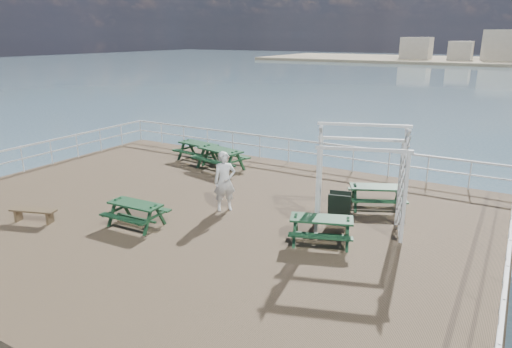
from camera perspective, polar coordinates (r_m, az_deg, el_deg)
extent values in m
cube|color=brown|center=(14.92, -7.71, -5.18)|extent=(18.00, 14.00, 0.30)
plane|color=#436270|center=(52.09, 20.55, 7.72)|extent=(300.00, 300.00, 0.00)
cube|color=beige|center=(145.71, 19.51, 14.64)|extent=(8.00, 8.00, 6.00)
cube|color=beige|center=(143.85, 24.30, 13.91)|extent=(6.00, 8.00, 5.00)
cube|color=beige|center=(143.01, 28.44, 13.98)|extent=(10.00, 8.00, 8.00)
cylinder|color=brown|center=(23.92, -13.82, -0.01)|extent=(0.36, 0.36, 2.10)
cylinder|color=brown|center=(17.72, 24.37, -7.16)|extent=(0.36, 0.36, 2.10)
cube|color=silver|center=(20.15, 4.14, 4.36)|extent=(17.70, 0.07, 0.07)
cube|color=silver|center=(20.26, 4.11, 2.98)|extent=(17.70, 0.05, 0.05)
cylinder|color=silver|center=(25.32, -14.24, 5.33)|extent=(0.05, 0.05, 1.10)
cube|color=silver|center=(21.01, -27.37, 3.00)|extent=(0.07, 13.70, 0.07)
cube|color=silver|center=(21.12, -27.19, 1.69)|extent=(0.05, 13.70, 0.05)
cube|color=silver|center=(11.69, 29.20, -7.38)|extent=(0.07, 13.70, 0.07)
cube|color=silver|center=(11.89, 28.85, -9.59)|extent=(0.05, 13.70, 0.05)
cube|color=#133520|center=(20.66, -7.23, 3.78)|extent=(1.95, 0.98, 0.06)
cube|color=#133520|center=(21.16, -6.01, 3.30)|extent=(1.88, 0.52, 0.05)
cube|color=#133520|center=(20.31, -8.45, 2.63)|extent=(1.88, 0.52, 0.05)
cube|color=#133520|center=(21.28, -8.68, 3.22)|extent=(0.29, 1.50, 0.06)
cube|color=#133520|center=(20.20, -5.64, 2.59)|extent=(0.29, 1.50, 0.06)
cube|color=#133520|center=(21.50, -8.07, 3.24)|extent=(0.16, 0.54, 0.91)
cube|color=#133520|center=(21.09, -9.29, 2.92)|extent=(0.16, 0.54, 0.91)
cube|color=#133520|center=(20.43, -5.04, 2.63)|extent=(0.16, 0.54, 0.91)
cube|color=#133520|center=(20.00, -6.25, 2.27)|extent=(0.16, 0.54, 0.91)
cube|color=#133520|center=(20.78, -7.18, 2.42)|extent=(1.65, 0.31, 0.06)
cube|color=#133520|center=(19.18, -4.50, 3.02)|extent=(2.13, 1.19, 0.07)
cube|color=#133520|center=(19.71, -3.06, 2.46)|extent=(2.03, 0.70, 0.06)
cube|color=#133520|center=(18.82, -5.96, 1.69)|extent=(2.03, 0.70, 0.06)
cube|color=#133520|center=(19.87, -6.14, 2.44)|extent=(0.43, 1.61, 0.07)
cube|color=#133520|center=(18.68, -2.70, 1.58)|extent=(0.43, 1.61, 0.07)
cube|color=#133520|center=(20.10, -5.42, 2.46)|extent=(0.21, 0.58, 0.98)
cube|color=#133520|center=(19.67, -6.86, 2.09)|extent=(0.21, 0.58, 0.98)
cube|color=#133520|center=(18.93, -1.98, 1.62)|extent=(0.21, 0.58, 0.98)
cube|color=#133520|center=(18.47, -3.43, 1.21)|extent=(0.21, 0.58, 0.98)
cube|color=#133520|center=(19.32, -4.46, 1.45)|extent=(1.77, 0.46, 0.07)
cube|color=#133520|center=(15.31, 14.94, -1.59)|extent=(1.85, 1.35, 0.06)
cube|color=#133520|center=(15.94, 14.53, -1.88)|extent=(1.67, 0.96, 0.05)
cube|color=#133520|center=(14.87, 15.23, -3.32)|extent=(1.67, 0.96, 0.05)
cube|color=#133520|center=(15.30, 12.20, -2.60)|extent=(0.67, 1.29, 0.06)
cube|color=#133520|center=(15.55, 17.48, -2.69)|extent=(0.67, 1.29, 0.06)
cube|color=#133520|center=(15.58, 12.06, -2.41)|extent=(0.28, 0.48, 0.84)
cube|color=#133520|center=(15.04, 12.32, -3.14)|extent=(0.28, 0.48, 0.84)
cube|color=#133520|center=(15.83, 17.25, -2.50)|extent=(0.28, 0.48, 0.84)
cube|color=#133520|center=(15.30, 17.69, -3.22)|extent=(0.28, 0.48, 0.84)
cube|color=#133520|center=(15.47, 14.81, -3.25)|extent=(1.43, 0.73, 0.06)
cube|color=#133520|center=(13.91, -14.87, -3.64)|extent=(1.66, 0.71, 0.05)
cube|color=#133520|center=(14.38, -13.33, -3.97)|extent=(1.65, 0.30, 0.05)
cube|color=#133520|center=(13.64, -16.33, -5.38)|extent=(1.65, 0.30, 0.05)
cube|color=#133520|center=(14.46, -16.80, -4.21)|extent=(0.13, 1.32, 0.05)
cube|color=#133520|center=(13.58, -12.64, -5.27)|extent=(0.13, 1.32, 0.05)
cube|color=#133520|center=(14.66, -16.04, -4.04)|extent=(0.09, 0.47, 0.80)
cube|color=#133520|center=(14.30, -17.54, -4.71)|extent=(0.09, 0.47, 0.80)
cube|color=#133520|center=(13.79, -11.89, -5.08)|extent=(0.09, 0.47, 0.80)
cube|color=#133520|center=(13.41, -13.37, -5.83)|extent=(0.09, 0.47, 0.80)
cube|color=#133520|center=(14.07, -14.73, -5.35)|extent=(1.46, 0.13, 0.05)
cube|color=#133520|center=(12.48, 8.21, -5.57)|extent=(1.80, 1.19, 0.06)
cube|color=#133520|center=(13.10, 8.25, -5.73)|extent=(1.66, 0.80, 0.05)
cube|color=#133520|center=(12.08, 8.06, -7.76)|extent=(1.66, 0.80, 0.05)
cube|color=#133520|center=(12.63, 4.96, -6.60)|extent=(0.54, 1.30, 0.06)
cube|color=#133520|center=(12.60, 11.36, -6.94)|extent=(0.54, 1.30, 0.06)
cube|color=#133520|center=(12.90, 5.07, -6.30)|extent=(0.24, 0.48, 0.82)
cube|color=#133520|center=(12.39, 4.84, -7.31)|extent=(0.24, 0.48, 0.82)
cube|color=#133520|center=(12.88, 11.33, -6.63)|extent=(0.24, 0.48, 0.82)
cube|color=#133520|center=(12.37, 11.37, -7.66)|extent=(0.24, 0.48, 0.82)
cube|color=#133520|center=(12.66, 8.12, -7.48)|extent=(1.43, 0.59, 0.06)
cube|color=brown|center=(15.33, -26.10, -4.09)|extent=(1.45, 0.79, 0.05)
cube|color=brown|center=(15.72, -27.57, -4.60)|extent=(0.17, 0.31, 0.36)
cube|color=brown|center=(15.10, -24.37, -5.01)|extent=(0.17, 0.31, 0.36)
cube|color=silver|center=(12.67, 7.67, -2.44)|extent=(0.12, 0.12, 2.52)
cube|color=silver|center=(13.86, 8.01, -0.73)|extent=(0.12, 0.12, 2.52)
cube|color=silver|center=(12.77, 18.09, -3.00)|extent=(0.12, 0.12, 2.52)
cube|color=silver|center=(13.95, 17.52, -1.26)|extent=(0.12, 0.12, 2.52)
cube|color=silver|center=(12.29, 13.29, 2.99)|extent=(2.41, 0.90, 0.08)
cube|color=silver|center=(13.52, 13.14, 4.26)|extent=(2.41, 0.90, 0.08)
cube|color=silver|center=(12.80, 13.37, 5.99)|extent=(2.41, 0.89, 0.07)
cube|color=black|center=(13.60, 10.30, -4.56)|extent=(0.68, 0.41, 1.05)
cube|color=black|center=(13.79, 10.39, -4.25)|extent=(0.68, 0.41, 1.05)
imported|color=silver|center=(14.58, -3.94, -0.92)|extent=(0.83, 0.83, 1.94)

